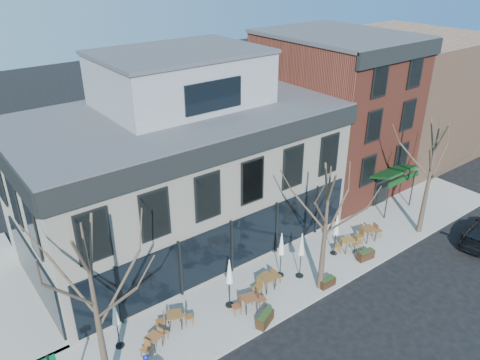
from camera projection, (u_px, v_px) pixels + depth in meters
ground at (231, 274)px, 26.03m from camera, size 120.00×120.00×0.00m
sidewalk_front at (300, 270)px, 26.24m from camera, size 33.50×4.70×0.15m
corner_building at (180, 167)px, 27.59m from camera, size 18.39×10.39×11.10m
red_brick_building at (332, 111)px, 34.18m from camera, size 8.20×11.78×11.18m
bg_building at (402, 93)px, 40.64m from camera, size 12.00×12.00×10.00m
tree_corner at (97, 311)px, 17.24m from camera, size 3.93×3.98×7.92m
tree_mid at (325, 228)px, 23.22m from camera, size 3.50×3.55×7.04m
tree_right at (430, 176)px, 28.03m from camera, size 3.72×3.77×7.48m
cafe_set_0 at (154, 340)px, 20.85m from camera, size 1.60×0.90×0.83m
cafe_set_1 at (174, 319)px, 21.99m from camera, size 1.82×1.12×0.94m
cafe_set_2 at (249, 302)px, 23.03m from camera, size 1.86×0.88×0.95m
cafe_set_3 at (267, 281)px, 24.41m from camera, size 1.96×0.85×1.02m
cafe_set_4 at (348, 244)px, 27.58m from camera, size 1.83×1.08×0.94m
cafe_set_5 at (368, 233)px, 28.61m from camera, size 2.00×0.92×1.02m
umbrella_0 at (115, 315)px, 20.30m from camera, size 0.41×0.41×2.58m
umbrella_1 at (229, 274)px, 22.65m from camera, size 0.45×0.45×2.80m
umbrella_2 at (281, 246)px, 24.84m from camera, size 0.44×0.44×2.74m
umbrella_3 at (302, 246)px, 24.77m from camera, size 0.45×0.45×2.78m
umbrella_4 at (336, 227)px, 26.72m from camera, size 0.42×0.42×2.63m
planter_1 at (265, 318)px, 22.26m from camera, size 1.19×0.84×0.62m
planter_2 at (327, 282)px, 24.76m from camera, size 0.95×0.40×0.52m
planter_3 at (366, 255)px, 26.93m from camera, size 1.10×0.56×0.59m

